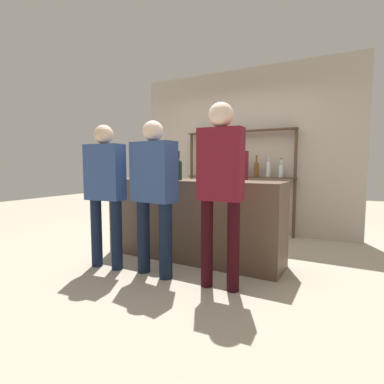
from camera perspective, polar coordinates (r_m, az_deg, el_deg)
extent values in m
plane|color=#B2A893|center=(3.84, 0.00, -12.53)|extent=(16.00, 16.00, 0.00)
cube|color=brown|center=(3.72, 0.00, -5.29)|extent=(2.23, 0.54, 0.99)
cube|color=#B2A899|center=(5.38, 9.63, 7.59)|extent=(3.83, 0.12, 2.80)
cylinder|color=#4C3828|center=(5.59, -0.10, 2.16)|extent=(0.05, 0.05, 1.74)
cylinder|color=#4C3828|center=(4.98, 19.00, 1.49)|extent=(0.05, 0.05, 1.74)
cube|color=#4C3828|center=(5.23, 9.03, 11.33)|extent=(1.91, 0.18, 0.02)
cube|color=#4C3828|center=(5.21, 8.91, 2.83)|extent=(1.91, 0.18, 0.02)
cylinder|color=silver|center=(5.48, 1.92, 4.18)|extent=(0.07, 0.07, 0.20)
cone|color=silver|center=(5.48, 1.92, 5.41)|extent=(0.07, 0.07, 0.03)
cylinder|color=silver|center=(5.48, 1.92, 6.05)|extent=(0.03, 0.03, 0.09)
cylinder|color=black|center=(5.49, 1.93, 6.60)|extent=(0.03, 0.03, 0.01)
cylinder|color=silver|center=(5.40, 3.85, 4.20)|extent=(0.06, 0.06, 0.21)
cone|color=silver|center=(5.40, 3.85, 5.48)|extent=(0.06, 0.06, 0.03)
cylinder|color=silver|center=(5.40, 3.86, 6.11)|extent=(0.02, 0.02, 0.09)
cylinder|color=maroon|center=(5.40, 3.86, 6.66)|extent=(0.03, 0.03, 0.01)
cylinder|color=black|center=(5.32, 5.83, 4.13)|extent=(0.07, 0.07, 0.21)
cone|color=black|center=(5.31, 5.85, 5.40)|extent=(0.07, 0.07, 0.03)
cylinder|color=black|center=(5.31, 5.85, 5.95)|extent=(0.03, 0.03, 0.07)
cylinder|color=gold|center=(5.32, 5.86, 6.40)|extent=(0.03, 0.03, 0.01)
cylinder|color=#0F1956|center=(5.24, 7.88, 4.28)|extent=(0.07, 0.07, 0.24)
cone|color=#0F1956|center=(5.24, 7.90, 5.75)|extent=(0.07, 0.07, 0.03)
cylinder|color=#0F1956|center=(5.24, 7.91, 6.42)|extent=(0.02, 0.02, 0.09)
cylinder|color=#232328|center=(5.24, 7.92, 7.00)|extent=(0.03, 0.03, 0.01)
cylinder|color=brown|center=(5.17, 9.99, 4.00)|extent=(0.07, 0.07, 0.20)
cone|color=brown|center=(5.17, 10.01, 5.28)|extent=(0.07, 0.07, 0.03)
cylinder|color=brown|center=(5.17, 10.02, 5.92)|extent=(0.03, 0.03, 0.08)
cylinder|color=#232328|center=(5.17, 10.03, 6.44)|extent=(0.03, 0.03, 0.01)
cylinder|color=brown|center=(5.11, 12.15, 4.11)|extent=(0.08, 0.08, 0.23)
cone|color=brown|center=(5.11, 12.17, 5.58)|extent=(0.08, 0.08, 0.04)
cylinder|color=brown|center=(5.11, 12.19, 6.33)|extent=(0.03, 0.03, 0.10)
cylinder|color=gold|center=(5.11, 12.20, 6.94)|extent=(0.03, 0.03, 0.01)
cylinder|color=silver|center=(5.06, 14.35, 4.08)|extent=(0.07, 0.07, 0.23)
cone|color=silver|center=(5.06, 14.39, 5.55)|extent=(0.07, 0.07, 0.03)
cylinder|color=silver|center=(5.06, 14.40, 6.28)|extent=(0.03, 0.03, 0.10)
cylinder|color=gold|center=(5.06, 14.42, 6.90)|extent=(0.03, 0.03, 0.01)
cylinder|color=silver|center=(5.01, 16.59, 3.74)|extent=(0.08, 0.08, 0.18)
cone|color=silver|center=(5.01, 16.63, 4.99)|extent=(0.08, 0.08, 0.03)
cylinder|color=silver|center=(5.01, 16.64, 5.60)|extent=(0.03, 0.03, 0.07)
cylinder|color=black|center=(5.01, 16.66, 6.08)|extent=(0.03, 0.03, 0.01)
cylinder|color=silver|center=(3.39, 5.22, 3.70)|extent=(0.09, 0.09, 0.20)
cone|color=silver|center=(3.39, 5.24, 5.69)|extent=(0.09, 0.09, 0.04)
cylinder|color=silver|center=(3.39, 5.25, 6.65)|extent=(0.03, 0.03, 0.07)
cylinder|color=maroon|center=(3.39, 5.25, 7.38)|extent=(0.04, 0.04, 0.01)
cylinder|color=black|center=(4.07, -9.43, 3.96)|extent=(0.09, 0.09, 0.20)
cone|color=black|center=(4.07, -9.45, 5.67)|extent=(0.09, 0.09, 0.04)
cylinder|color=black|center=(4.07, -9.47, 6.59)|extent=(0.03, 0.03, 0.09)
cylinder|color=black|center=(4.07, -9.48, 7.32)|extent=(0.03, 0.03, 0.01)
cylinder|color=black|center=(3.72, -2.60, 4.08)|extent=(0.09, 0.09, 0.23)
cone|color=black|center=(3.72, -2.60, 6.12)|extent=(0.09, 0.09, 0.04)
cylinder|color=black|center=(3.72, -2.61, 7.02)|extent=(0.03, 0.03, 0.08)
cylinder|color=#232328|center=(3.72, -2.61, 7.71)|extent=(0.03, 0.03, 0.01)
cylinder|color=silver|center=(4.08, -7.54, 2.59)|extent=(0.06, 0.06, 0.00)
cylinder|color=silver|center=(4.08, -7.55, 3.22)|extent=(0.01, 0.01, 0.09)
cone|color=silver|center=(4.08, -7.56, 4.34)|extent=(0.08, 0.08, 0.07)
cylinder|color=#846647|center=(3.74, -5.41, 4.13)|extent=(0.18, 0.18, 0.23)
cylinder|color=#846647|center=(3.74, -5.43, 5.98)|extent=(0.19, 0.19, 0.01)
cylinder|color=silver|center=(4.00, -5.63, 3.57)|extent=(0.12, 0.12, 0.15)
sphere|color=tan|center=(3.98, -5.27, 2.95)|extent=(0.02, 0.02, 0.02)
sphere|color=tan|center=(4.03, -5.25, 3.11)|extent=(0.02, 0.02, 0.02)
sphere|color=tan|center=(4.01, -5.41, 2.74)|extent=(0.02, 0.02, 0.02)
sphere|color=tan|center=(3.99, -6.03, 3.48)|extent=(0.02, 0.02, 0.02)
sphere|color=tan|center=(4.02, -6.11, 3.48)|extent=(0.02, 0.02, 0.02)
cylinder|color=#121C33|center=(3.12, -5.05, -9.26)|extent=(0.14, 0.14, 0.79)
cylinder|color=#121C33|center=(3.33, -9.21, -8.40)|extent=(0.14, 0.14, 0.79)
cube|color=navy|center=(3.13, -7.35, 3.80)|extent=(0.51, 0.27, 0.62)
sphere|color=beige|center=(3.14, -7.44, 11.42)|extent=(0.21, 0.21, 0.21)
cylinder|color=#121C33|center=(3.47, -14.16, -7.95)|extent=(0.12, 0.12, 0.78)
cylinder|color=#121C33|center=(3.65, -17.73, -7.41)|extent=(0.12, 0.12, 0.78)
cube|color=navy|center=(3.47, -16.28, 3.63)|extent=(0.46, 0.24, 0.62)
sphere|color=#DBB293|center=(3.49, -16.46, 10.44)|extent=(0.21, 0.21, 0.21)
cylinder|color=black|center=(2.83, 7.88, -10.27)|extent=(0.12, 0.12, 0.84)
cylinder|color=black|center=(2.91, 2.86, -9.75)|extent=(0.12, 0.12, 0.84)
cube|color=maroon|center=(2.77, 5.46, 5.22)|extent=(0.42, 0.20, 0.67)
sphere|color=beige|center=(2.80, 5.55, 14.40)|extent=(0.23, 0.23, 0.23)
cylinder|color=black|center=(4.40, 6.06, -5.16)|extent=(0.11, 0.11, 0.76)
cylinder|color=black|center=(4.36, 9.43, -5.31)|extent=(0.11, 0.11, 0.76)
cube|color=maroon|center=(4.31, 7.85, 3.71)|extent=(0.43, 0.25, 0.60)
sphere|color=#936B4C|center=(4.31, 7.92, 9.09)|extent=(0.21, 0.21, 0.21)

